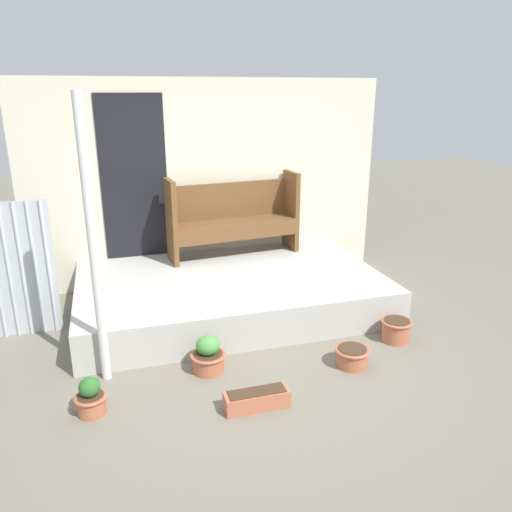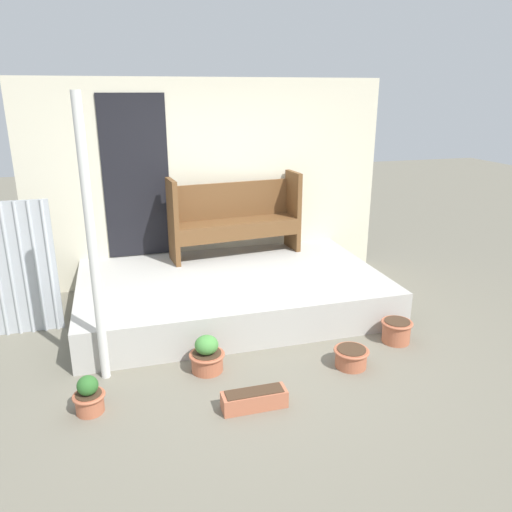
{
  "view_description": "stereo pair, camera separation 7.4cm",
  "coord_description": "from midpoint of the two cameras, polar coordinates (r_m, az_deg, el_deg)",
  "views": [
    {
      "loc": [
        -1.24,
        -4.19,
        2.45
      ],
      "look_at": [
        0.14,
        0.37,
        0.86
      ],
      "focal_mm": 35.0,
      "sensor_mm": 36.0,
      "label": 1
    },
    {
      "loc": [
        -1.17,
        -4.21,
        2.45
      ],
      "look_at": [
        0.14,
        0.37,
        0.86
      ],
      "focal_mm": 35.0,
      "sensor_mm": 36.0,
      "label": 2
    }
  ],
  "objects": [
    {
      "name": "ground_plane",
      "position": [
        5.01,
        0.03,
        -10.82
      ],
      "size": [
        24.0,
        24.0,
        0.0
      ],
      "primitive_type": "plane",
      "color": "#706B5B"
    },
    {
      "name": "flower_pot_far_right",
      "position": [
        5.33,
        16.14,
        -8.16
      ],
      "size": [
        0.32,
        0.32,
        0.23
      ],
      "color": "#B26042",
      "rests_on": "ground_plane"
    },
    {
      "name": "planter_box_rect",
      "position": [
        4.18,
        0.33,
        -16.06
      ],
      "size": [
        0.53,
        0.17,
        0.15
      ],
      "color": "#B76647",
      "rests_on": "ground_plane"
    },
    {
      "name": "house_wall",
      "position": [
        6.55,
        -5.18,
        8.33
      ],
      "size": [
        4.63,
        0.08,
        2.6
      ],
      "color": "beige",
      "rests_on": "ground_plane"
    },
    {
      "name": "flower_pot_right",
      "position": [
        4.8,
        11.26,
        -11.2
      ],
      "size": [
        0.33,
        0.33,
        0.18
      ],
      "color": "#B26042",
      "rests_on": "ground_plane"
    },
    {
      "name": "porch_slab",
      "position": [
        5.85,
        -2.44,
        -4.13
      ],
      "size": [
        3.43,
        2.11,
        0.41
      ],
      "color": "#B2AFA8",
      "rests_on": "ground_plane"
    },
    {
      "name": "bench",
      "position": [
        6.38,
        -2.11,
        4.76
      ],
      "size": [
        1.7,
        0.56,
        1.03
      ],
      "rotation": [
        0.0,
        0.0,
        0.1
      ],
      "color": "brown",
      "rests_on": "porch_slab"
    },
    {
      "name": "flower_pot_middle",
      "position": [
        4.64,
        -5.17,
        -11.28
      ],
      "size": [
        0.33,
        0.33,
        0.35
      ],
      "color": "#B26042",
      "rests_on": "ground_plane"
    },
    {
      "name": "support_post",
      "position": [
        4.3,
        -17.75,
        1.04
      ],
      "size": [
        0.08,
        0.08,
        2.45
      ],
      "color": "silver",
      "rests_on": "ground_plane"
    },
    {
      "name": "flower_pot_left",
      "position": [
        4.3,
        -18.08,
        -15.02
      ],
      "size": [
        0.26,
        0.26,
        0.32
      ],
      "color": "#B26042",
      "rests_on": "ground_plane"
    }
  ]
}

